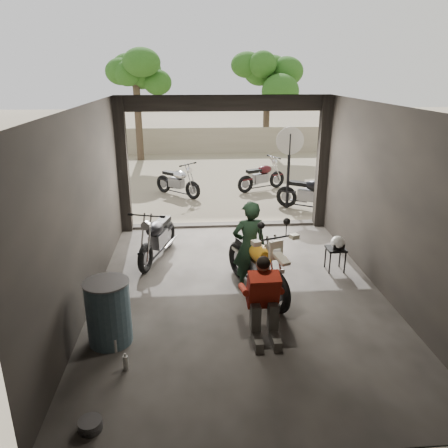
{
  "coord_description": "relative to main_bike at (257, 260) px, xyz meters",
  "views": [
    {
      "loc": [
        -0.78,
        -6.84,
        3.71
      ],
      "look_at": [
        -0.22,
        0.6,
        1.09
      ],
      "focal_mm": 35.0,
      "sensor_mm": 36.0,
      "label": 1
    }
  ],
  "objects": [
    {
      "name": "ground",
      "position": [
        -0.31,
        0.01,
        -0.63
      ],
      "size": [
        80.0,
        80.0,
        0.0
      ],
      "primitive_type": "plane",
      "color": "#7A6D56",
      "rests_on": "ground"
    },
    {
      "name": "garage",
      "position": [
        -0.31,
        0.55,
        0.65
      ],
      "size": [
        7.0,
        7.13,
        3.2
      ],
      "color": "#2D2B28",
      "rests_on": "ground"
    },
    {
      "name": "boundary_wall",
      "position": [
        -0.31,
        14.01,
        -0.03
      ],
      "size": [
        18.0,
        0.3,
        1.2
      ],
      "primitive_type": "cube",
      "color": "gray",
      "rests_on": "ground"
    },
    {
      "name": "tree_left",
      "position": [
        -3.31,
        12.51,
        3.36
      ],
      "size": [
        2.2,
        2.2,
        5.6
      ],
      "color": "#382B1E",
      "rests_on": "ground"
    },
    {
      "name": "tree_right",
      "position": [
        2.49,
        14.01,
        2.93
      ],
      "size": [
        2.2,
        2.2,
        5.0
      ],
      "color": "#382B1E",
      "rests_on": "ground"
    },
    {
      "name": "main_bike",
      "position": [
        0.0,
        0.0,
        0.0
      ],
      "size": [
        1.37,
        2.04,
        1.26
      ],
      "primitive_type": null,
      "rotation": [
        0.0,
        0.0,
        0.35
      ],
      "color": "beige",
      "rests_on": "ground"
    },
    {
      "name": "left_bike",
      "position": [
        -1.82,
        1.61,
        -0.06
      ],
      "size": [
        1.15,
        1.8,
        1.13
      ],
      "primitive_type": null,
      "rotation": [
        0.0,
        0.0,
        -0.3
      ],
      "color": "black",
      "rests_on": "ground"
    },
    {
      "name": "outside_bike_a",
      "position": [
        -1.53,
        6.47,
        -0.09
      ],
      "size": [
        1.62,
        1.57,
        1.08
      ],
      "primitive_type": null,
      "rotation": [
        0.0,
        0.0,
        0.82
      ],
      "color": "black",
      "rests_on": "ground"
    },
    {
      "name": "outside_bike_b",
      "position": [
        1.19,
        6.94,
        -0.09
      ],
      "size": [
        1.72,
        1.31,
        1.08
      ],
      "primitive_type": null,
      "rotation": [
        0.0,
        0.0,
        2.04
      ],
      "color": "#3A0E11",
      "rests_on": "ground"
    },
    {
      "name": "outside_bike_c",
      "position": [
        2.18,
        4.64,
        -0.04
      ],
      "size": [
        1.84,
        1.55,
        1.17
      ],
      "primitive_type": null,
      "rotation": [
        0.0,
        0.0,
        0.99
      ],
      "color": "black",
      "rests_on": "ground"
    },
    {
      "name": "rider",
      "position": [
        -0.12,
        0.14,
        0.2
      ],
      "size": [
        0.65,
        0.47,
        1.65
      ],
      "primitive_type": "imported",
      "rotation": [
        0.0,
        0.0,
        3.27
      ],
      "color": "black",
      "rests_on": "ground"
    },
    {
      "name": "mechanic",
      "position": [
        -0.09,
        -1.39,
        -0.04
      ],
      "size": [
        0.62,
        0.83,
        1.18
      ],
      "primitive_type": null,
      "rotation": [
        0.0,
        0.0,
        0.03
      ],
      "color": "#A52816",
      "rests_on": "ground"
    },
    {
      "name": "stool",
      "position": [
        1.65,
        0.75,
        -0.21
      ],
      "size": [
        0.35,
        0.35,
        0.49
      ],
      "rotation": [
        0.0,
        0.0,
        0.13
      ],
      "color": "black",
      "rests_on": "ground"
    },
    {
      "name": "helmet",
      "position": [
        1.66,
        0.72,
        -0.01
      ],
      "size": [
        0.32,
        0.33,
        0.25
      ],
      "primitive_type": "ellipsoid",
      "rotation": [
        0.0,
        0.0,
        0.24
      ],
      "color": "silver",
      "rests_on": "stool"
    },
    {
      "name": "oil_drum",
      "position": [
        -2.31,
        -1.33,
        -0.15
      ],
      "size": [
        0.65,
        0.65,
        0.96
      ],
      "primitive_type": "cylinder",
      "rotation": [
        0.0,
        0.0,
        -0.04
      ],
      "color": "#374F5C",
      "rests_on": "ground"
    },
    {
      "name": "sign_post",
      "position": [
        1.61,
        4.95,
        0.91
      ],
      "size": [
        0.76,
        0.08,
        2.29
      ],
      "rotation": [
        0.0,
        0.0,
        0.43
      ],
      "color": "black",
      "rests_on": "ground"
    }
  ]
}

